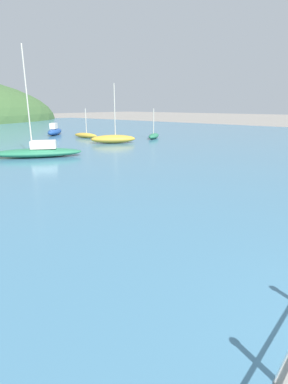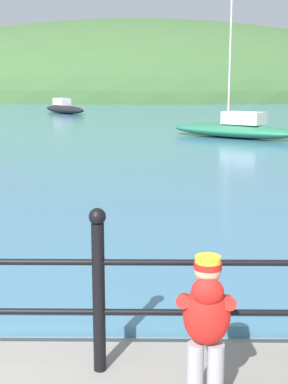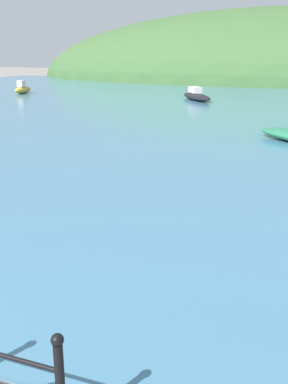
% 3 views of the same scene
% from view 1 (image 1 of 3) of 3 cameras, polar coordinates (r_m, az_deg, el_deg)
% --- Properties ---
extents(boat_mid_harbor, '(0.96, 2.77, 2.62)m').
position_cam_1_polar(boat_mid_harbor, '(28.47, -11.07, 10.57)').
color(boat_mid_harbor, gold).
rests_on(boat_mid_harbor, water).
extents(boat_far_left, '(3.51, 3.19, 4.51)m').
position_cam_1_polar(boat_far_left, '(24.20, -5.89, 10.05)').
color(boat_far_left, gold).
rests_on(boat_far_left, water).
extents(boat_nearest_quay, '(2.77, 1.87, 2.64)m').
position_cam_1_polar(boat_nearest_quay, '(27.46, 1.87, 10.66)').
color(boat_nearest_quay, '#287551').
rests_on(boat_nearest_quay, water).
extents(boat_far_right, '(3.52, 3.33, 1.17)m').
position_cam_1_polar(boat_far_right, '(32.17, -16.65, 11.08)').
color(boat_far_right, '#1E4793').
rests_on(boat_far_right, water).
extents(boat_blue_hull, '(4.92, 4.24, 6.05)m').
position_cam_1_polar(boat_blue_hull, '(18.61, -19.54, 7.30)').
color(boat_blue_hull, '#287551').
rests_on(boat_blue_hull, water).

